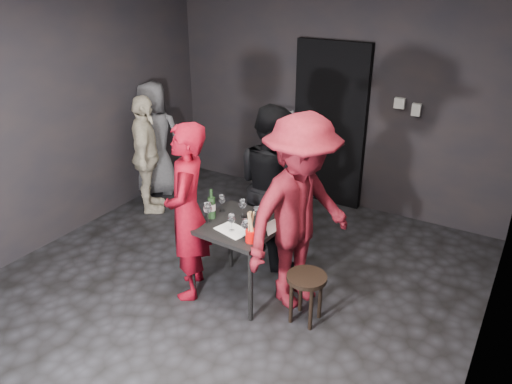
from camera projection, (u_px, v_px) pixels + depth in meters
The scene contains 25 objects.
floor at pixel (224, 291), 4.89m from camera, with size 4.50×5.00×0.02m, color black.
wall_back at pixel (333, 101), 6.28m from camera, with size 4.50×0.04×2.70m, color black.
wall_left at pixel (48, 124), 5.38m from camera, with size 0.04×5.00×2.70m, color black.
wall_right at pixel (501, 227), 3.27m from camera, with size 0.04×5.00×2.70m, color black.
doorway at pixel (330, 125), 6.35m from camera, with size 0.95×0.10×2.10m, color black.
wallbox_upper at pixel (400, 103), 5.80m from camera, with size 0.12×0.06×0.12m, color #B7B7B2.
wallbox_lower at pixel (416, 110), 5.72m from camera, with size 0.10×0.06×0.14m, color #B7B7B2.
hand_truck at pixel (277, 182), 6.78m from camera, with size 0.41×0.35×1.23m.
tasting_table at pixel (239, 233), 4.63m from camera, with size 0.72×0.72×0.75m.
stool at pixel (306, 285), 4.35m from camera, with size 0.35×0.35×0.47m.
server_red at pixel (187, 201), 4.52m from camera, with size 0.70×0.46×1.93m, color maroon.
woman_black at pixel (272, 175), 5.11m from camera, with size 0.93×0.51×1.91m, color black.
man_maroon at pixel (301, 193), 4.32m from camera, with size 1.44×0.67×2.23m, color maroon.
bystander_cream at pixel (146, 155), 6.21m from camera, with size 0.89×0.42×1.52m, color beige.
bystander_grey at pixel (154, 137), 6.70m from camera, with size 0.78×0.43×1.61m, color #5E5E63.
tasting_mat at pixel (233, 230), 4.47m from camera, with size 0.30×0.20×0.00m, color white.
wine_glass_a at pixel (208, 212), 4.57m from camera, with size 0.08×0.08×0.22m, color white, non-canonical shape.
wine_glass_b at pixel (222, 202), 4.78m from camera, with size 0.07×0.07×0.18m, color white, non-canonical shape.
wine_glass_c at pixel (242, 207), 4.67m from camera, with size 0.07×0.07×0.19m, color white, non-canonical shape.
wine_glass_d at pixel (232, 222), 4.42m from camera, with size 0.07×0.07×0.18m, color white, non-canonical shape.
wine_glass_e at pixel (245, 228), 4.32m from camera, with size 0.07×0.07×0.19m, color white, non-canonical shape.
wine_glass_f at pixel (257, 215), 4.54m from camera, with size 0.07×0.07×0.19m, color white, non-canonical shape.
wine_bottle at pixel (212, 207), 4.65m from camera, with size 0.07×0.07×0.29m.
breadstick_cup at pixel (251, 228), 4.23m from camera, with size 0.10×0.10×0.30m.
reserved_card at pixel (268, 226), 4.42m from camera, with size 0.09×0.14×0.11m, color white, non-canonical shape.
Camera 1 is at (2.35, -3.30, 2.92)m, focal length 35.00 mm.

